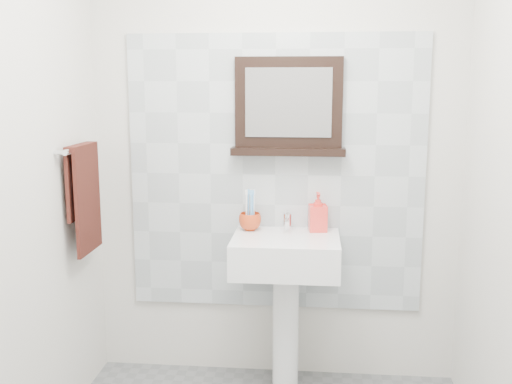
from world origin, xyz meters
TOP-DOWN VIEW (x-y plane):
  - back_wall at (0.00, 1.10)m, footprint 2.00×0.01m
  - front_wall at (0.00, -1.10)m, footprint 2.00×0.01m
  - splashback at (0.00, 1.09)m, footprint 1.60×0.02m
  - pedestal_sink at (0.07, 0.87)m, footprint 0.55×0.44m
  - toothbrush_cup at (-0.13, 0.99)m, footprint 0.14×0.14m
  - toothbrushes at (-0.13, 0.99)m, footprint 0.05×0.04m
  - soap_dispenser at (0.23, 1.01)m, footprint 0.11×0.11m
  - framed_mirror at (0.07, 1.06)m, footprint 0.61×0.11m
  - towel_bar at (-0.95, 0.74)m, footprint 0.07×0.40m
  - hand_towel at (-0.94, 0.74)m, footprint 0.06×0.30m

SIDE VIEW (x-z plane):
  - pedestal_sink at x=0.07m, z-range 0.20..1.16m
  - toothbrush_cup at x=-0.13m, z-range 0.86..0.95m
  - soap_dispenser at x=0.23m, z-range 0.86..1.07m
  - toothbrushes at x=-0.13m, z-range 0.88..1.09m
  - hand_towel at x=-0.94m, z-range 0.84..1.39m
  - splashback at x=0.00m, z-range 0.40..1.90m
  - back_wall at x=0.00m, z-range 0.00..2.50m
  - front_wall at x=0.00m, z-range 0.00..2.50m
  - towel_bar at x=-0.95m, z-range 1.31..1.34m
  - framed_mirror at x=0.07m, z-range 1.25..1.76m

